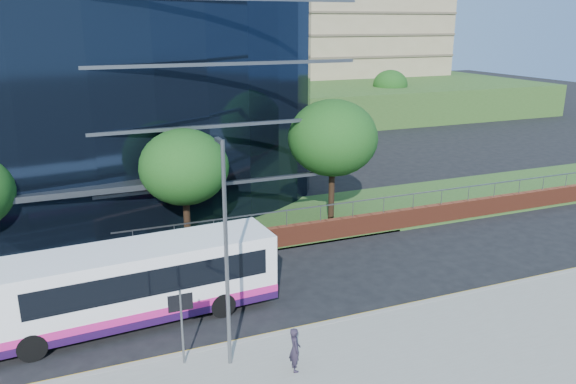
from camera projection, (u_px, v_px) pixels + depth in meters
name	position (u px, v px, depth m)	size (l,w,h in m)	color
ground	(47.00, 370.00, 19.60)	(200.00, 200.00, 0.00)	black
yellow_line_outer	(47.00, 383.00, 18.89)	(80.00, 0.08, 0.01)	gold
yellow_line_inner	(47.00, 381.00, 19.02)	(80.00, 0.08, 0.01)	gold
grass_verge	(430.00, 201.00, 37.99)	(36.00, 8.00, 0.12)	#2D511E
retaining_wall	(412.00, 218.00, 33.11)	(34.00, 0.40, 2.11)	maroon
apartment_block	(285.00, 27.00, 78.66)	(60.00, 42.00, 30.00)	#2D511E
street_sign	(181.00, 312.00, 19.19)	(0.85, 0.09, 2.80)	slate
tree_far_c	(184.00, 167.00, 28.79)	(4.62, 4.62, 6.51)	black
tree_far_d	(333.00, 138.00, 32.74)	(5.28, 5.28, 7.44)	black
tree_dist_e	(277.00, 89.00, 62.41)	(4.62, 4.62, 6.51)	black
tree_dist_f	(390.00, 85.00, 70.05)	(4.29, 4.29, 6.05)	black
streetlight_east	(226.00, 250.00, 18.55)	(0.15, 0.77, 8.00)	slate
city_bus	(134.00, 283.00, 22.37)	(11.87, 3.45, 3.17)	white
pedestrian	(295.00, 349.00, 19.14)	(0.59, 0.38, 1.61)	#272031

